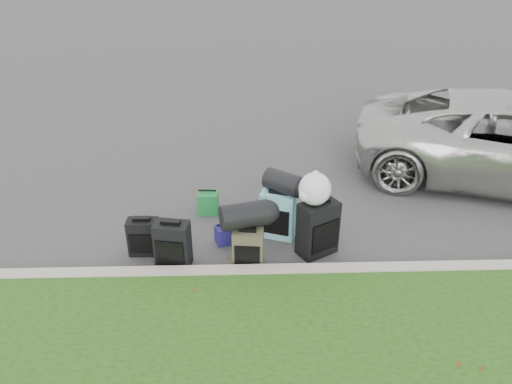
{
  "coord_description": "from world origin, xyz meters",
  "views": [
    {
      "loc": [
        -0.28,
        -5.85,
        3.87
      ],
      "look_at": [
        -0.1,
        0.2,
        0.55
      ],
      "focal_mm": 35.0,
      "sensor_mm": 36.0,
      "label": 1
    }
  ],
  "objects_px": {
    "suitcase_large_black_left": "(173,245)",
    "tote_green": "(208,203)",
    "tote_navy": "(225,235)",
    "suitcase_teal": "(278,214)",
    "suitcase_olive": "(248,248)",
    "suitcase_large_black_right": "(318,228)",
    "suitcase_small_black": "(144,237)"
  },
  "relations": [
    {
      "from": "suitcase_olive",
      "to": "suitcase_large_black_right",
      "type": "relative_size",
      "value": 0.7
    },
    {
      "from": "suitcase_olive",
      "to": "tote_navy",
      "type": "xyz_separation_m",
      "value": [
        -0.31,
        0.52,
        -0.13
      ]
    },
    {
      "from": "suitcase_small_black",
      "to": "suitcase_large_black_left",
      "type": "relative_size",
      "value": 0.81
    },
    {
      "from": "suitcase_large_black_left",
      "to": "suitcase_teal",
      "type": "xyz_separation_m",
      "value": [
        1.36,
        0.65,
        0.03
      ]
    },
    {
      "from": "suitcase_large_black_left",
      "to": "tote_navy",
      "type": "height_order",
      "value": "suitcase_large_black_left"
    },
    {
      "from": "suitcase_large_black_left",
      "to": "suitcase_olive",
      "type": "relative_size",
      "value": 1.18
    },
    {
      "from": "suitcase_large_black_left",
      "to": "tote_green",
      "type": "bearing_deg",
      "value": 83.91
    },
    {
      "from": "suitcase_olive",
      "to": "tote_green",
      "type": "xyz_separation_m",
      "value": [
        -0.58,
        1.32,
        -0.09
      ]
    },
    {
      "from": "suitcase_teal",
      "to": "suitcase_large_black_right",
      "type": "bearing_deg",
      "value": -21.45
    },
    {
      "from": "suitcase_teal",
      "to": "tote_green",
      "type": "xyz_separation_m",
      "value": [
        -1.0,
        0.64,
        -0.17
      ]
    },
    {
      "from": "tote_navy",
      "to": "suitcase_teal",
      "type": "bearing_deg",
      "value": -7.0
    },
    {
      "from": "tote_green",
      "to": "suitcase_large_black_left",
      "type": "bearing_deg",
      "value": -102.66
    },
    {
      "from": "suitcase_teal",
      "to": "tote_navy",
      "type": "xyz_separation_m",
      "value": [
        -0.73,
        -0.17,
        -0.2
      ]
    },
    {
      "from": "suitcase_olive",
      "to": "suitcase_teal",
      "type": "distance_m",
      "value": 0.81
    },
    {
      "from": "suitcase_small_black",
      "to": "tote_green",
      "type": "bearing_deg",
      "value": 53.55
    },
    {
      "from": "suitcase_small_black",
      "to": "suitcase_olive",
      "type": "height_order",
      "value": "suitcase_olive"
    },
    {
      "from": "suitcase_large_black_left",
      "to": "tote_green",
      "type": "height_order",
      "value": "suitcase_large_black_left"
    },
    {
      "from": "suitcase_teal",
      "to": "suitcase_large_black_right",
      "type": "relative_size",
      "value": 0.9
    },
    {
      "from": "tote_green",
      "to": "tote_navy",
      "type": "xyz_separation_m",
      "value": [
        0.27,
        -0.81,
        -0.04
      ]
    },
    {
      "from": "suitcase_small_black",
      "to": "tote_green",
      "type": "height_order",
      "value": "suitcase_small_black"
    },
    {
      "from": "suitcase_olive",
      "to": "tote_green",
      "type": "relative_size",
      "value": 1.56
    },
    {
      "from": "suitcase_large_black_left",
      "to": "suitcase_olive",
      "type": "bearing_deg",
      "value": 7.24
    },
    {
      "from": "suitcase_large_black_left",
      "to": "tote_navy",
      "type": "distance_m",
      "value": 0.81
    },
    {
      "from": "suitcase_teal",
      "to": "tote_green",
      "type": "height_order",
      "value": "suitcase_teal"
    },
    {
      "from": "suitcase_teal",
      "to": "tote_green",
      "type": "relative_size",
      "value": 1.99
    },
    {
      "from": "suitcase_large_black_right",
      "to": "tote_green",
      "type": "distance_m",
      "value": 1.83
    },
    {
      "from": "suitcase_small_black",
      "to": "suitcase_large_black_right",
      "type": "relative_size",
      "value": 0.67
    },
    {
      "from": "suitcase_olive",
      "to": "suitcase_large_black_right",
      "type": "height_order",
      "value": "suitcase_large_black_right"
    },
    {
      "from": "suitcase_small_black",
      "to": "tote_navy",
      "type": "bearing_deg",
      "value": 12.0
    },
    {
      "from": "suitcase_large_black_left",
      "to": "tote_green",
      "type": "distance_m",
      "value": 1.34
    },
    {
      "from": "tote_green",
      "to": "tote_navy",
      "type": "distance_m",
      "value": 0.85
    },
    {
      "from": "suitcase_small_black",
      "to": "suitcase_teal",
      "type": "bearing_deg",
      "value": 12.87
    }
  ]
}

